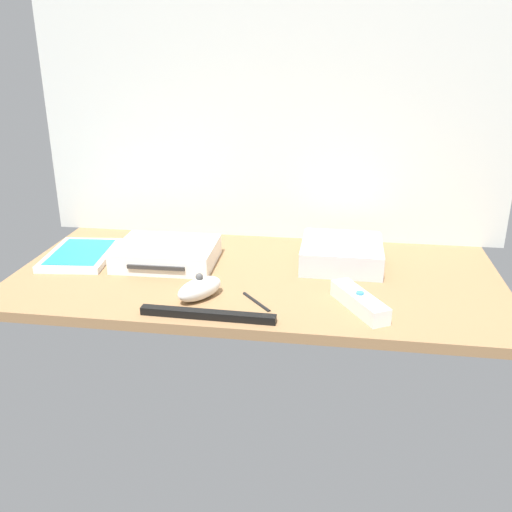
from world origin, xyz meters
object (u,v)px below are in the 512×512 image
object	(u,v)px
stylus_pen	(256,301)
game_console	(167,254)
remote_wand	(359,302)
remote_nunchuk	(200,289)
game_case	(81,255)
sensor_bar	(208,315)
mini_computer	(342,253)

from	to	relation	value
stylus_pen	game_console	bearing A→B (deg)	143.06
remote_wand	remote_nunchuk	distance (cm)	29.38
game_case	remote_wand	size ratio (longest dim) A/B	1.39
remote_wand	game_console	bearing A→B (deg)	127.77
game_console	sensor_bar	world-z (taller)	game_console
mini_computer	remote_wand	size ratio (longest dim) A/B	1.17
game_console	sensor_bar	distance (cm)	28.25
game_console	sensor_bar	xyz separation A→B (cm)	(14.62, -24.12, -1.50)
remote_nunchuk	mini_computer	bearing A→B (deg)	73.62
mini_computer	remote_nunchuk	world-z (taller)	mini_computer
mini_computer	remote_wand	bearing A→B (deg)	-81.09
sensor_bar	game_case	bearing A→B (deg)	146.10
game_case	remote_nunchuk	bearing A→B (deg)	-33.92
remote_nunchuk	stylus_pen	bearing A→B (deg)	34.02
remote_wand	game_case	bearing A→B (deg)	134.49
game_console	remote_nunchuk	world-z (taller)	remote_nunchuk
game_console	sensor_bar	bearing A→B (deg)	-59.89
stylus_pen	sensor_bar	bearing A→B (deg)	-134.73
mini_computer	remote_wand	world-z (taller)	mini_computer
game_console	remote_wand	distance (cm)	44.03
game_case	stylus_pen	world-z (taller)	game_case
game_case	remote_nunchuk	size ratio (longest dim) A/B	1.89
game_console	remote_nunchuk	xyz separation A→B (cm)	(11.37, -16.49, -0.16)
game_console	mini_computer	distance (cm)	37.69
game_case	sensor_bar	bearing A→B (deg)	-40.99
game_console	game_case	xyz separation A→B (cm)	(-19.99, 0.21, -1.44)
sensor_bar	stylus_pen	size ratio (longest dim) A/B	2.67
remote_wand	remote_nunchuk	world-z (taller)	remote_nunchuk
game_case	sensor_bar	world-z (taller)	game_case
game_case	remote_nunchuk	xyz separation A→B (cm)	(31.36, -16.70, 1.28)
mini_computer	game_case	xyz separation A→B (cm)	(-57.39, -4.38, -1.88)
remote_nunchuk	stylus_pen	distance (cm)	10.83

